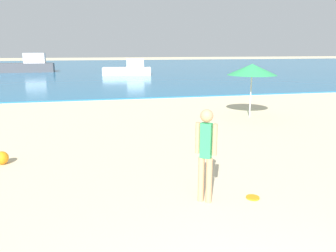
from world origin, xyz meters
name	(u,v)px	position (x,y,z in m)	size (l,w,h in m)	color
water	(101,68)	(0.00, 45.60, 0.03)	(160.00, 60.00, 0.06)	#1E6B9E
person_standing	(206,150)	(0.47, 3.56, 0.91)	(0.31, 0.25, 1.61)	tan
frisbee	(253,198)	(1.34, 3.49, 0.01)	(0.23, 0.23, 0.03)	orange
boat_near	(129,69)	(2.21, 31.09, 0.60)	(4.74, 2.02, 1.56)	white
boat_far	(27,66)	(-8.12, 37.46, 0.77)	(6.05, 2.02, 2.05)	#4C4C51
beach_ball	(2,158)	(-3.39, 6.36, 0.15)	(0.30, 0.30, 0.30)	orange
beach_umbrella	(252,70)	(4.53, 10.03, 1.80)	(1.84, 1.84, 2.01)	#B7B7BC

